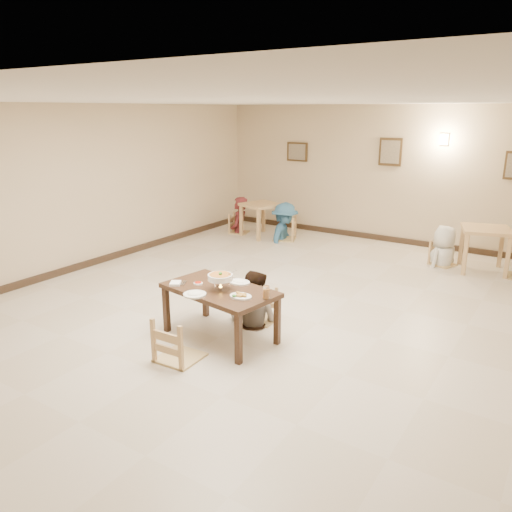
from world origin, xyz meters
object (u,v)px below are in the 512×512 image
Objects in this scene: bg_table_left at (261,209)px; bg_chair_ll at (239,215)px; drink_glass at (266,293)px; main_table at (220,294)px; main_diner at (253,271)px; chair_far at (260,292)px; curry_warmer at (220,277)px; bg_diner_c at (447,226)px; bg_chair_rl at (445,243)px; bg_table_right at (486,235)px; bg_chair_lr at (285,218)px; chair_near at (178,319)px; bg_diner_b at (285,203)px; bg_diner_a at (239,197)px.

bg_chair_ll is (-0.63, -0.01, -0.20)m from bg_table_left.
drink_glass is 5.83m from bg_table_left.
main_diner reaches higher than main_table.
chair_far is 2.44× the size of curry_warmer.
chair_far is 4.44m from bg_diner_c.
curry_warmer reaches higher than bg_chair_rl.
main_table is 1.59× the size of bg_table_left.
bg_table_right is 1.00× the size of bg_chair_lr.
main_diner reaches higher than chair_near.
bg_diner_b is at bearing -72.89° from main_diner.
chair_far is 4.43m from bg_chair_rl.
main_table is at bearing 138.24° from curry_warmer.
curry_warmer is at bearing -105.48° from chair_far.
chair_far reaches higher than drink_glass.
chair_near is at bearing -168.41° from bg_chair_ll.
bg_diner_a is 1.14× the size of bg_diner_c.
bg_table_right is at bearing -125.30° from main_diner.
chair_far is 4.92m from bg_table_left.
main_table is at bearing -170.35° from bg_diner_b.
main_diner is at bearing 134.33° from drink_glass.
drink_glass is 0.16× the size of bg_table_left.
chair_near reaches higher than bg_chair_lr.
bg_diner_c is (1.56, 4.28, 0.00)m from main_diner.
main_diner is 4.74m from bg_chair_lr.
bg_table_right is 0.70m from bg_diner_c.
bg_diner_b is at bearing -68.43° from bg_diner_c.
main_table is at bearing -115.65° from bg_table_right.
bg_diner_b is at bearing 107.37° from chair_far.
curry_warmer reaches higher than main_table.
bg_chair_ll is at bearing 128.16° from drink_glass.
bg_diner_a is at bearing 119.89° from chair_far.
bg_table_left is at bearing -179.69° from bg_table_right.
bg_table_right is at bearing 65.01° from curry_warmer.
bg_diner_b is at bearing 159.88° from bg_chair_lr.
chair_far is 4.73m from bg_table_right.
bg_diner_a reaches higher than bg_diner_c.
bg_diner_c reaches higher than main_table.
drink_glass is at bearing 4.68° from curry_warmer.
bg_diner_b is (-3.54, 0.01, 0.42)m from bg_chair_rl.
chair_far is 5.29m from bg_diner_a.
bg_chair_rl is (4.79, 0.02, -0.01)m from bg_chair_ll.
bg_table_right is (2.21, 4.17, 0.25)m from chair_far.
bg_chair_ll is at bearing 131.65° from main_table.
curry_warmer is at bearing -62.67° from bg_table_left.
bg_diner_b reaches higher than bg_table_right.
main_diner is (0.10, 0.62, 0.16)m from main_table.
bg_diner_c is (4.79, 0.02, 0.33)m from bg_chair_ll.
bg_table_left is (-3.20, 4.88, -0.12)m from drink_glass.
curry_warmer is (-0.10, -0.78, 0.42)m from chair_far.
bg_diner_b is at bearing 70.25° from bg_diner_a.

